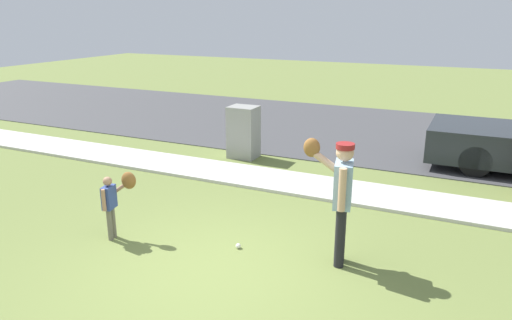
# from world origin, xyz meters

# --- Properties ---
(ground_plane) EXTENTS (48.00, 48.00, 0.00)m
(ground_plane) POSITION_xyz_m (0.00, 3.50, 0.00)
(ground_plane) COLOR olive
(sidewalk_strip) EXTENTS (36.00, 1.20, 0.06)m
(sidewalk_strip) POSITION_xyz_m (0.00, 3.60, 0.03)
(sidewalk_strip) COLOR beige
(sidewalk_strip) RESTS_ON ground
(road_surface) EXTENTS (36.00, 6.80, 0.02)m
(road_surface) POSITION_xyz_m (0.00, 8.60, 0.01)
(road_surface) COLOR #424244
(road_surface) RESTS_ON ground
(person_adult) EXTENTS (0.76, 0.58, 1.66)m
(person_adult) POSITION_xyz_m (1.42, 0.98, 1.04)
(person_adult) COLOR black
(person_adult) RESTS_ON ground
(person_child) EXTENTS (0.43, 0.46, 1.01)m
(person_child) POSITION_xyz_m (-1.72, 0.32, 0.66)
(person_child) COLOR #6B6656
(person_child) RESTS_ON ground
(baseball) EXTENTS (0.07, 0.07, 0.07)m
(baseball) POSITION_xyz_m (0.05, 0.77, 0.04)
(baseball) COLOR white
(baseball) RESTS_ON ground
(utility_cabinet) EXTENTS (0.64, 0.53, 1.19)m
(utility_cabinet) POSITION_xyz_m (-1.91, 4.85, 0.60)
(utility_cabinet) COLOR gray
(utility_cabinet) RESTS_ON ground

